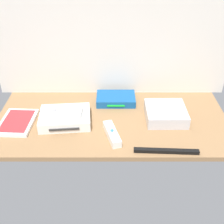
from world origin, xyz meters
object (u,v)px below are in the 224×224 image
at_px(game_console, 65,118).
at_px(game_case, 17,122).
at_px(sensor_bar, 166,151).
at_px(mini_computer, 166,113).
at_px(network_router, 116,99).
at_px(remote_wand, 113,134).
at_px(remote_classic_pad, 64,112).

bearing_deg(game_console, game_case, 177.80).
bearing_deg(sensor_bar, game_console, 156.76).
relative_size(mini_computer, network_router, 0.95).
xyz_separation_m(remote_wand, sensor_bar, (0.20, -0.09, -0.01)).
xyz_separation_m(mini_computer, network_router, (-0.21, 0.14, -0.01)).
xyz_separation_m(mini_computer, sensor_bar, (-0.03, -0.22, -0.02)).
distance_m(remote_wand, remote_classic_pad, 0.23).
height_order(game_case, remote_wand, remote_wand).
bearing_deg(network_router, game_console, -142.51).
distance_m(remote_classic_pad, sensor_bar, 0.44).
bearing_deg(remote_classic_pad, sensor_bar, -23.16).
bearing_deg(game_case, network_router, 25.89).
xyz_separation_m(game_case, sensor_bar, (0.60, -0.18, -0.00)).
bearing_deg(game_console, remote_classic_pad, -91.36).
bearing_deg(remote_classic_pad, mini_computer, 6.88).
distance_m(mini_computer, game_case, 0.63).
relative_size(game_console, game_case, 1.14).
bearing_deg(remote_classic_pad, game_console, 96.12).
distance_m(mini_computer, remote_wand, 0.26).
bearing_deg(network_router, game_case, -157.06).
bearing_deg(remote_classic_pad, game_case, -176.43).
bearing_deg(sensor_bar, network_router, 119.65).
height_order(game_console, remote_classic_pad, remote_classic_pad).
relative_size(game_case, remote_classic_pad, 1.34).
xyz_separation_m(network_router, remote_classic_pad, (-0.22, -0.17, 0.04)).
bearing_deg(remote_wand, mini_computer, 14.30).
relative_size(network_router, remote_wand, 1.18).
height_order(mini_computer, remote_classic_pad, remote_classic_pad).
height_order(mini_computer, game_case, mini_computer).
height_order(mini_computer, network_router, mini_computer).
bearing_deg(game_console, remote_wand, -31.83).
height_order(game_console, network_router, game_console).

